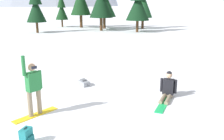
% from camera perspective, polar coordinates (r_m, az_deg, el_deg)
% --- Properties ---
extents(ground_plane, '(800.00, 800.00, 0.00)m').
position_cam_1_polar(ground_plane, '(7.40, -2.58, -13.32)').
color(ground_plane, white).
extents(snowboarder_foreground, '(1.05, 1.44, 1.97)m').
position_cam_1_polar(snowboarder_foreground, '(8.32, -17.05, -3.75)').
color(snowboarder_foreground, yellow).
rests_on(snowboarder_foreground, ground_plane).
extents(snowboarder_midground, '(0.83, 1.81, 1.00)m').
position_cam_1_polar(snowboarder_midground, '(9.77, 12.20, -4.17)').
color(snowboarder_midground, gray).
rests_on(snowboarder_midground, ground_plane).
extents(backpack_teal, '(0.29, 0.34, 0.47)m').
position_cam_1_polar(backpack_teal, '(7.01, -18.42, -13.90)').
color(backpack_teal, '#1E7A7F').
rests_on(backpack_teal, ground_plane).
extents(backpack_grey, '(0.55, 0.54, 0.28)m').
position_cam_1_polar(backpack_grey, '(11.05, -6.22, -2.87)').
color(backpack_grey, gray).
rests_on(backpack_grey, ground_plane).
extents(pine_tree_leaning, '(2.43, 2.43, 6.45)m').
position_cam_1_polar(pine_tree_leaning, '(33.81, 6.95, 15.02)').
color(pine_tree_leaning, '#472D19').
rests_on(pine_tree_leaning, ground_plane).
extents(pine_tree_twin, '(2.66, 2.66, 6.16)m').
position_cam_1_polar(pine_tree_twin, '(29.96, 5.76, 14.76)').
color(pine_tree_twin, '#472D19').
rests_on(pine_tree_twin, ground_plane).
extents(pine_tree_young, '(1.72, 1.72, 4.57)m').
position_cam_1_polar(pine_tree_young, '(36.49, -11.14, 13.25)').
color(pine_tree_young, '#472D19').
rests_on(pine_tree_young, ground_plane).
extents(pine_tree_tall, '(2.18, 2.18, 5.46)m').
position_cam_1_polar(pine_tree_tall, '(30.37, -16.59, 13.51)').
color(pine_tree_tall, '#472D19').
rests_on(pine_tree_tall, ground_plane).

